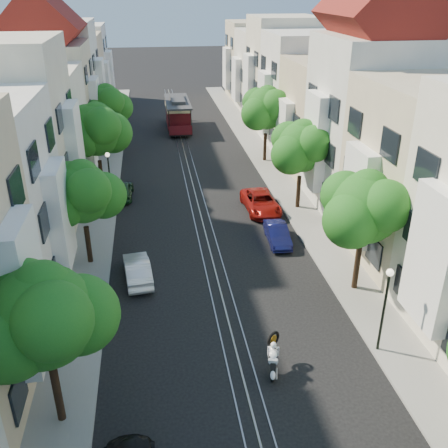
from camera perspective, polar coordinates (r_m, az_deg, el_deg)
name	(u,v)px	position (r m, az deg, el deg)	size (l,w,h in m)	color
ground	(191,176)	(43.36, -3.83, 5.49)	(200.00, 200.00, 0.00)	black
sidewalk_east	(272,171)	(44.47, 5.56, 6.03)	(2.50, 80.00, 0.12)	gray
sidewalk_west	(105,180)	(43.41, -13.44, 4.94)	(2.50, 80.00, 0.12)	gray
rail_left	(184,176)	(43.32, -4.56, 5.46)	(0.06, 80.00, 0.02)	gray
rail_slot	(191,176)	(43.36, -3.83, 5.50)	(0.06, 80.00, 0.02)	gray
rail_right	(197,176)	(43.40, -3.11, 5.55)	(0.06, 80.00, 0.02)	gray
lane_line	(191,176)	(43.36, -3.83, 5.50)	(0.08, 80.00, 0.01)	tan
townhouses_east	(328,112)	(44.29, 11.83, 12.45)	(7.75, 72.00, 12.00)	beige
townhouses_west	(38,123)	(42.57, -20.44, 10.73)	(7.75, 72.00, 11.76)	silver
tree_e_b	(366,210)	(26.04, 15.89, 1.60)	(4.93, 4.08, 6.68)	black
tree_e_c	(302,148)	(35.72, 8.94, 8.57)	(4.84, 3.99, 6.52)	black
tree_e_d	(267,109)	(45.91, 4.94, 12.94)	(5.01, 4.16, 6.85)	black
tree_w_a	(45,319)	(18.21, -19.79, -10.14)	(4.93, 4.08, 6.68)	black
tree_w_b	(83,195)	(28.84, -15.83, 3.26)	(4.72, 3.87, 6.27)	black
tree_w_c	(97,131)	(39.03, -14.31, 10.27)	(5.13, 4.28, 7.09)	black
tree_w_d	(107,105)	(49.80, -13.26, 13.06)	(4.84, 3.99, 6.52)	black
lamp_east	(386,298)	(22.61, 18.00, -8.06)	(0.32, 0.32, 4.16)	black
lamp_west	(109,172)	(36.77, -12.99, 5.83)	(0.32, 0.32, 4.16)	black
sportbike_rider	(273,356)	(21.73, 5.63, -14.76)	(0.82, 1.80, 1.65)	black
cable_car	(178,112)	(57.89, -5.30, 12.61)	(2.67, 8.49, 3.26)	black
parked_car_e_mid	(278,234)	(31.94, 6.14, -1.16)	(1.25, 3.57, 1.18)	#0B0D3A
parked_car_e_far	(261,202)	(36.30, 4.22, 2.49)	(2.23, 4.83, 1.34)	maroon
parked_car_w_mid	(138,270)	(28.23, -9.86, -5.15)	(1.36, 3.91, 1.29)	silver
parked_car_w_far	(123,190)	(39.28, -11.50, 3.82)	(1.51, 3.75, 1.28)	#15361B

